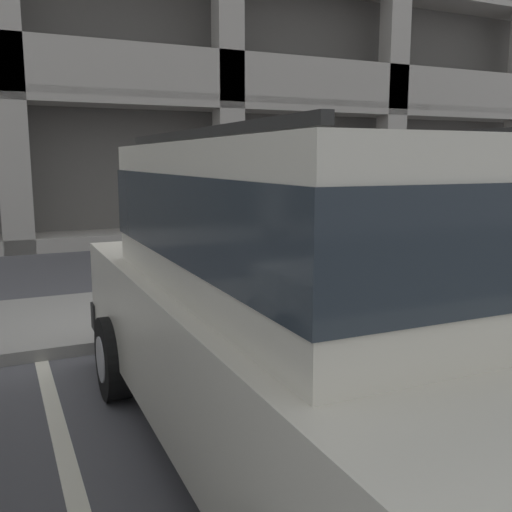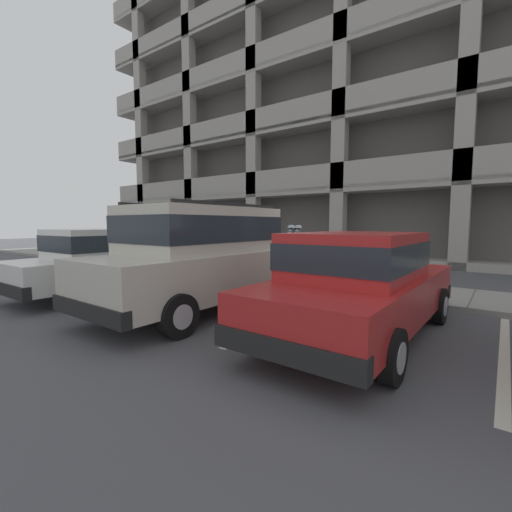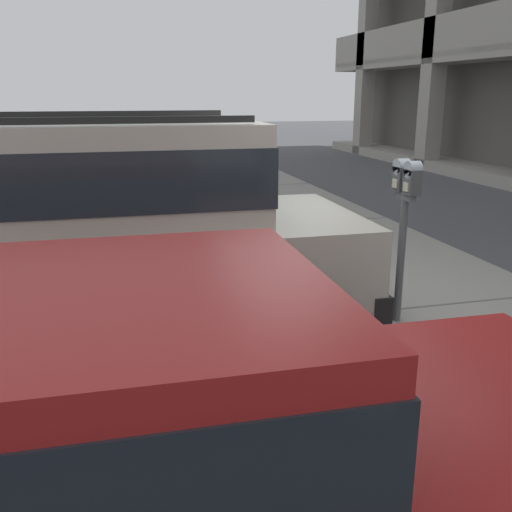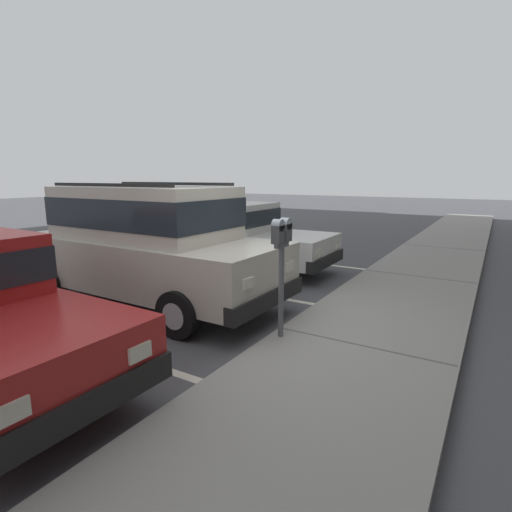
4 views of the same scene
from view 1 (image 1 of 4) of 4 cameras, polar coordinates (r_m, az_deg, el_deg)
The scene contains 5 objects.
ground_plane at distance 5.92m, azimuth -5.42°, elevation -9.41°, with size 80.00×80.00×0.10m.
sidewalk at distance 7.08m, azimuth -8.94°, elevation -5.36°, with size 40.00×2.20×0.12m.
parking_stall_lines at distance 5.47m, azimuth 15.31°, elevation -10.77°, with size 12.32×4.80×0.01m.
silver_suv at distance 3.43m, azimuth 5.07°, elevation -3.72°, with size 2.05×4.80×2.03m.
parking_meter_near at distance 6.05m, azimuth -4.48°, elevation 3.61°, with size 0.35×0.12×1.51m.
Camera 1 is at (-1.83, -5.29, 1.88)m, focal length 40.00 mm.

